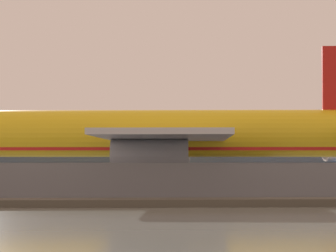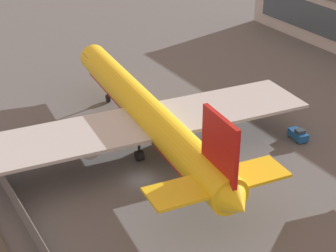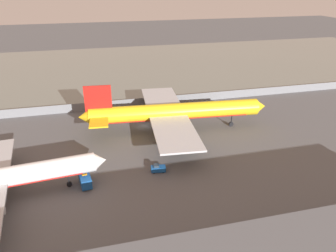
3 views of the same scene
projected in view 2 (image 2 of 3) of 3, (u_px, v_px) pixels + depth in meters
name	position (u px, v px, depth m)	size (l,w,h in m)	color
ground_plane	(142.00, 180.00, 72.62)	(500.00, 500.00, 0.00)	#565659
perimeter_fence	(19.00, 208.00, 64.91)	(280.00, 0.10, 2.78)	slate
cargo_jet_yellow	(148.00, 114.00, 77.58)	(52.36, 45.61, 14.07)	yellow
baggage_tug	(298.00, 135.00, 81.95)	(3.39, 2.04, 1.80)	#19519E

